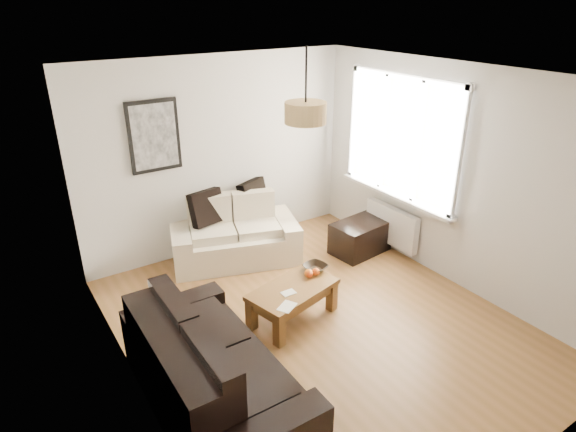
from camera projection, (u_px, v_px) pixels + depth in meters
floor at (319, 323)px, 5.29m from camera, size 4.50×4.50×0.00m
ceiling at (326, 76)px, 4.22m from camera, size 3.80×4.50×0.00m
wall_back at (219, 156)px, 6.47m from camera, size 3.80×0.04×2.60m
wall_front at (540, 336)px, 3.05m from camera, size 3.80×0.04×2.60m
wall_left at (127, 269)px, 3.80m from camera, size 0.04×4.50×2.60m
wall_right at (452, 177)px, 5.71m from camera, size 0.04×4.50×2.60m
window_bay at (402, 137)px, 6.18m from camera, size 0.14×1.90×1.60m
radiator at (391, 225)px, 6.66m from camera, size 0.10×0.90×0.52m
poster at (154, 136)px, 5.85m from camera, size 0.62×0.04×0.87m
pendant_shade at (306, 113)px, 4.60m from camera, size 0.40×0.40×0.20m
loveseat_cream at (234, 231)px, 6.45m from camera, size 1.83×1.35×0.81m
sofa_leather at (213, 365)px, 4.06m from camera, size 1.00×2.02×0.87m
coffee_table at (293, 303)px, 5.30m from camera, size 1.07×0.74×0.40m
ottoman at (360, 237)px, 6.70m from camera, size 0.81×0.57×0.44m
cushion_left at (207, 208)px, 6.32m from camera, size 0.46×0.22×0.45m
cushion_right at (253, 197)px, 6.67m from camera, size 0.46×0.30×0.44m
fruit_bowl at (315, 267)px, 5.54m from camera, size 0.30×0.30×0.06m
orange_a at (309, 273)px, 5.40m from camera, size 0.11×0.11×0.09m
orange_b at (316, 272)px, 5.43m from camera, size 0.10×0.10×0.09m
orange_c at (309, 274)px, 5.38m from camera, size 0.08×0.08×0.07m
papers at (287, 307)px, 4.89m from camera, size 0.24×0.22×0.01m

